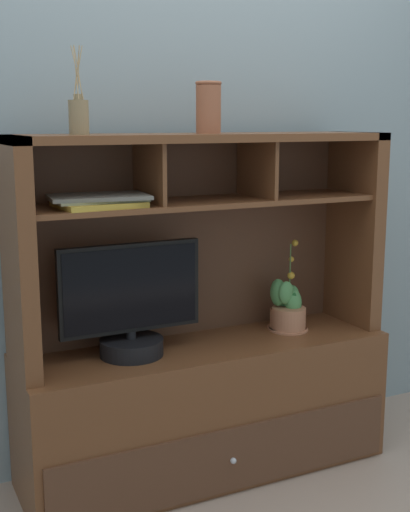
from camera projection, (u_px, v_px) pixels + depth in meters
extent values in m
cube|color=tan|center=(205.00, 470.00, 2.84)|extent=(6.00, 6.00, 0.02)
cube|color=#8699A0|center=(177.00, 123.00, 2.79)|extent=(6.00, 0.02, 2.80)
cube|color=brown|center=(205.00, 407.00, 2.78)|extent=(1.49, 0.45, 0.54)
cube|color=#563422|center=(232.00, 459.00, 2.60)|extent=(1.43, 0.01, 0.25)
sphere|color=silver|center=(233.00, 461.00, 2.59)|extent=(0.02, 0.02, 0.02)
cube|color=brown|center=(18.00, 257.00, 2.34)|extent=(0.06, 0.35, 0.82)
cube|color=brown|center=(353.00, 229.00, 2.96)|extent=(0.06, 0.35, 0.82)
cube|color=#563422|center=(187.00, 239.00, 2.80)|extent=(1.43, 0.02, 0.79)
cube|color=brown|center=(205.00, 138.00, 2.57)|extent=(1.49, 0.35, 0.03)
cube|color=brown|center=(205.00, 202.00, 2.62)|extent=(1.37, 0.32, 0.02)
cube|color=brown|center=(149.00, 173.00, 2.50)|extent=(0.02, 0.30, 0.22)
cube|color=brown|center=(257.00, 169.00, 2.70)|extent=(0.02, 0.30, 0.22)
cylinder|color=black|center=(131.00, 347.00, 2.58)|extent=(0.24, 0.24, 0.06)
cylinder|color=black|center=(131.00, 335.00, 2.57)|extent=(0.04, 0.04, 0.03)
cube|color=black|center=(130.00, 288.00, 2.54)|extent=(0.55, 0.03, 0.33)
cube|color=black|center=(132.00, 289.00, 2.53)|extent=(0.52, 0.00, 0.30)
cylinder|color=#BB7856|center=(289.00, 319.00, 2.89)|extent=(0.14, 0.14, 0.10)
cylinder|color=#BB7856|center=(288.00, 329.00, 2.90)|extent=(0.16, 0.16, 0.01)
cylinder|color=#4C6B38|center=(290.00, 276.00, 2.86)|extent=(0.03, 0.04, 0.28)
sphere|color=gold|center=(291.00, 275.00, 2.86)|extent=(0.03, 0.03, 0.03)
sphere|color=gold|center=(291.00, 259.00, 2.84)|extent=(0.02, 0.02, 0.02)
sphere|color=gold|center=(295.00, 243.00, 2.83)|extent=(0.03, 0.03, 0.03)
ellipsoid|color=#266831|center=(294.00, 301.00, 2.88)|extent=(0.04, 0.05, 0.08)
ellipsoid|color=#266831|center=(291.00, 300.00, 2.89)|extent=(0.04, 0.05, 0.07)
cylinder|color=#AD6A47|center=(287.00, 319.00, 2.91)|extent=(0.15, 0.15, 0.08)
cylinder|color=#AD6A47|center=(287.00, 327.00, 2.92)|extent=(0.17, 0.17, 0.01)
ellipsoid|color=#519553|center=(292.00, 295.00, 2.91)|extent=(0.06, 0.06, 0.09)
ellipsoid|color=#519553|center=(284.00, 302.00, 2.94)|extent=(0.06, 0.07, 0.12)
ellipsoid|color=#519553|center=(278.00, 292.00, 2.89)|extent=(0.06, 0.08, 0.12)
ellipsoid|color=#519553|center=(286.00, 293.00, 2.86)|extent=(0.07, 0.04, 0.10)
ellipsoid|color=#519553|center=(294.00, 303.00, 2.88)|extent=(0.07, 0.06, 0.12)
cube|color=gold|center=(99.00, 204.00, 2.40)|extent=(0.30, 0.25, 0.02)
cube|color=gray|center=(98.00, 200.00, 2.40)|extent=(0.32, 0.20, 0.01)
cube|color=slate|center=(98.00, 197.00, 2.40)|extent=(0.37, 0.26, 0.01)
cylinder|color=#8A7551|center=(79.00, 117.00, 2.35)|extent=(0.07, 0.07, 0.12)
cylinder|color=#8A7551|center=(78.00, 97.00, 2.33)|extent=(0.03, 0.03, 0.02)
cylinder|color=tan|center=(79.00, 73.00, 2.32)|extent=(0.00, 0.05, 0.18)
cylinder|color=tan|center=(78.00, 73.00, 2.32)|extent=(0.03, 0.02, 0.18)
cylinder|color=tan|center=(77.00, 73.00, 2.32)|extent=(0.03, 0.02, 0.18)
cylinder|color=tan|center=(76.00, 73.00, 2.32)|extent=(0.00, 0.05, 0.18)
cylinder|color=tan|center=(77.00, 73.00, 2.31)|extent=(0.04, 0.02, 0.18)
cylinder|color=tan|center=(78.00, 73.00, 2.32)|extent=(0.03, 0.02, 0.18)
cylinder|color=#955438|center=(208.00, 109.00, 2.53)|extent=(0.09, 0.09, 0.18)
torus|color=#955438|center=(208.00, 83.00, 2.51)|extent=(0.10, 0.10, 0.01)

